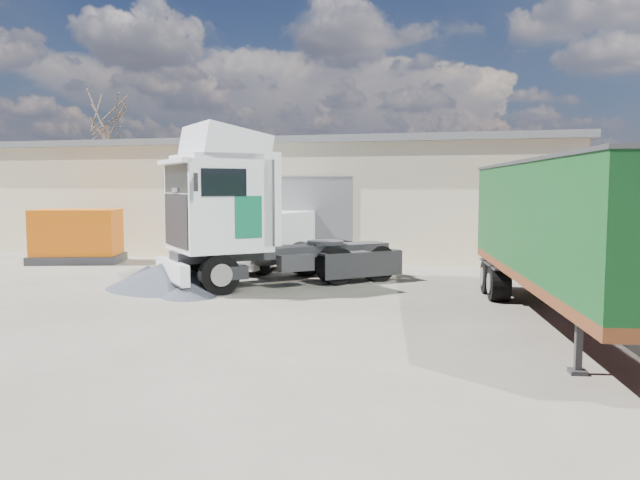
% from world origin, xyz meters
% --- Properties ---
extents(ground, '(120.00, 120.00, 0.00)m').
position_xyz_m(ground, '(0.00, 0.00, 0.00)').
color(ground, '#2C2A23').
rests_on(ground, ground).
extents(warehouse, '(30.60, 12.60, 5.42)m').
position_xyz_m(warehouse, '(-6.00, 16.00, 2.66)').
color(warehouse, beige).
rests_on(warehouse, ground).
extents(bare_tree, '(4.00, 4.00, 9.60)m').
position_xyz_m(bare_tree, '(-18.00, 20.00, 7.92)').
color(bare_tree, '#382B21').
rests_on(bare_tree, ground).
extents(tractor_unit, '(7.45, 7.19, 5.12)m').
position_xyz_m(tractor_unit, '(-2.14, 3.60, 2.15)').
color(tractor_unit, black).
rests_on(tractor_unit, ground).
extents(box_trailer, '(4.18, 11.66, 3.80)m').
position_xyz_m(box_trailer, '(7.09, -0.13, 2.31)').
color(box_trailer, '#2D2D30').
rests_on(box_trailer, ground).
extents(panel_van, '(3.07, 5.61, 2.17)m').
position_xyz_m(panel_van, '(-3.14, 7.58, 1.12)').
color(panel_van, black).
rests_on(panel_van, ground).
extents(orange_skip, '(4.11, 3.26, 2.24)m').
position_xyz_m(orange_skip, '(-11.28, 7.45, 0.98)').
color(orange_skip, '#2D2D30').
rests_on(orange_skip, ground).
extents(gravel_heap, '(5.22, 5.22, 0.89)m').
position_xyz_m(gravel_heap, '(-4.42, 2.49, 0.41)').
color(gravel_heap, black).
rests_on(gravel_heap, ground).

